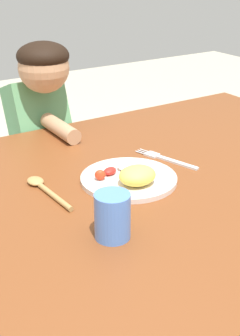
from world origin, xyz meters
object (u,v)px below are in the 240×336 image
plate (130,177)px  fork (166,159)px  person (43,174)px  drinking_cup (112,216)px  spoon (44,188)px

plate → fork: bearing=21.9°
plate → person: (0.00, 0.55, -0.21)m
fork → drinking_cup: (-0.32, -0.24, 0.04)m
fork → spoon: size_ratio=1.00×
plate → spoon: plate is taller
fork → drinking_cup: size_ratio=2.05×
drinking_cup → person: bearing=77.4°
spoon → drinking_cup: size_ratio=2.05×
spoon → drinking_cup: 0.26m
fork → drinking_cup: bearing=110.2°
plate → fork: size_ratio=1.22×
spoon → drinking_cup: drinking_cup is taller
plate → fork: (0.16, 0.06, -0.01)m
fork → drinking_cup: 0.40m
person → spoon: bearing=67.6°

